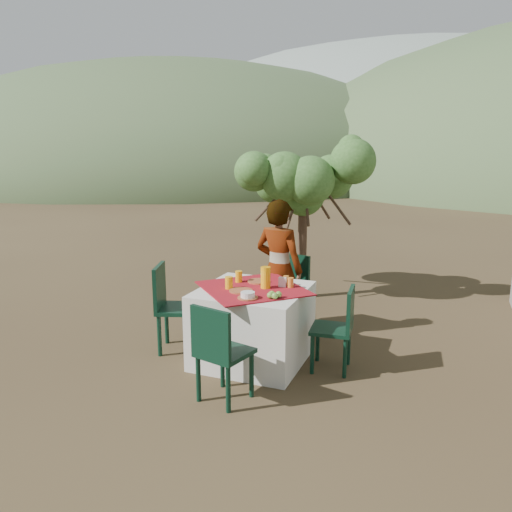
{
  "coord_description": "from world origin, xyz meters",
  "views": [
    {
      "loc": [
        1.44,
        -3.98,
        2.12
      ],
      "look_at": [
        -0.45,
        0.82,
        0.99
      ],
      "focal_mm": 35.0,
      "sensor_mm": 36.0,
      "label": 1
    }
  ],
  "objects_px": {
    "chair_left": "(171,303)",
    "juice_pitcher": "(266,277)",
    "chair_far": "(289,289)",
    "person": "(279,269)",
    "chair_near": "(219,349)",
    "shrub_tree": "(309,188)",
    "chair_right": "(339,325)",
    "table": "(253,324)"
  },
  "relations": [
    {
      "from": "chair_right",
      "to": "shrub_tree",
      "type": "bearing_deg",
      "value": -162.22
    },
    {
      "from": "person",
      "to": "juice_pitcher",
      "type": "xyz_separation_m",
      "value": [
        0.1,
        -0.68,
        0.08
      ]
    },
    {
      "from": "chair_left",
      "to": "chair_far",
      "type": "bearing_deg",
      "value": -61.68
    },
    {
      "from": "juice_pitcher",
      "to": "person",
      "type": "bearing_deg",
      "value": 98.02
    },
    {
      "from": "chair_far",
      "to": "chair_near",
      "type": "bearing_deg",
      "value": -74.5
    },
    {
      "from": "chair_right",
      "to": "table",
      "type": "bearing_deg",
      "value": -89.66
    },
    {
      "from": "chair_far",
      "to": "person",
      "type": "distance_m",
      "value": 0.4
    },
    {
      "from": "shrub_tree",
      "to": "chair_left",
      "type": "bearing_deg",
      "value": -108.49
    },
    {
      "from": "chair_left",
      "to": "shrub_tree",
      "type": "relative_size",
      "value": 0.47
    },
    {
      "from": "table",
      "to": "chair_left",
      "type": "height_order",
      "value": "chair_left"
    },
    {
      "from": "table",
      "to": "person",
      "type": "xyz_separation_m",
      "value": [
        0.02,
        0.72,
        0.41
      ]
    },
    {
      "from": "chair_right",
      "to": "juice_pitcher",
      "type": "distance_m",
      "value": 0.84
    },
    {
      "from": "shrub_tree",
      "to": "chair_right",
      "type": "bearing_deg",
      "value": -67.08
    },
    {
      "from": "juice_pitcher",
      "to": "chair_near",
      "type": "bearing_deg",
      "value": -93.41
    },
    {
      "from": "table",
      "to": "chair_right",
      "type": "distance_m",
      "value": 0.86
    },
    {
      "from": "table",
      "to": "juice_pitcher",
      "type": "relative_size",
      "value": 6.11
    },
    {
      "from": "juice_pitcher",
      "to": "shrub_tree",
      "type": "bearing_deg",
      "value": 95.43
    },
    {
      "from": "table",
      "to": "chair_right",
      "type": "xyz_separation_m",
      "value": [
        0.85,
        0.08,
        0.08
      ]
    },
    {
      "from": "chair_near",
      "to": "juice_pitcher",
      "type": "xyz_separation_m",
      "value": [
        0.06,
        0.95,
        0.39
      ]
    },
    {
      "from": "chair_far",
      "to": "juice_pitcher",
      "type": "distance_m",
      "value": 1.02
    },
    {
      "from": "chair_left",
      "to": "chair_right",
      "type": "distance_m",
      "value": 1.76
    },
    {
      "from": "chair_right",
      "to": "juice_pitcher",
      "type": "height_order",
      "value": "juice_pitcher"
    },
    {
      "from": "chair_near",
      "to": "person",
      "type": "height_order",
      "value": "person"
    },
    {
      "from": "chair_far",
      "to": "chair_right",
      "type": "xyz_separation_m",
      "value": [
        0.79,
        -0.9,
        -0.04
      ]
    },
    {
      "from": "shrub_tree",
      "to": "juice_pitcher",
      "type": "bearing_deg",
      "value": -84.57
    },
    {
      "from": "chair_far",
      "to": "chair_left",
      "type": "xyz_separation_m",
      "value": [
        -0.97,
        -1.06,
        0.02
      ]
    },
    {
      "from": "table",
      "to": "chair_far",
      "type": "distance_m",
      "value": 0.99
    },
    {
      "from": "table",
      "to": "juice_pitcher",
      "type": "bearing_deg",
      "value": 17.0
    },
    {
      "from": "table",
      "to": "juice_pitcher",
      "type": "xyz_separation_m",
      "value": [
        0.12,
        0.04,
        0.49
      ]
    },
    {
      "from": "chair_near",
      "to": "juice_pitcher",
      "type": "distance_m",
      "value": 1.03
    },
    {
      "from": "chair_far",
      "to": "table",
      "type": "bearing_deg",
      "value": -78.22
    },
    {
      "from": "table",
      "to": "chair_left",
      "type": "xyz_separation_m",
      "value": [
        -0.9,
        -0.07,
        0.13
      ]
    },
    {
      "from": "chair_right",
      "to": "juice_pitcher",
      "type": "xyz_separation_m",
      "value": [
        -0.73,
        -0.05,
        0.41
      ]
    },
    {
      "from": "table",
      "to": "person",
      "type": "relative_size",
      "value": 0.83
    },
    {
      "from": "chair_left",
      "to": "juice_pitcher",
      "type": "relative_size",
      "value": 4.35
    },
    {
      "from": "chair_near",
      "to": "chair_right",
      "type": "height_order",
      "value": "chair_near"
    },
    {
      "from": "chair_near",
      "to": "shrub_tree",
      "type": "distance_m",
      "value": 3.43
    },
    {
      "from": "person",
      "to": "juice_pitcher",
      "type": "distance_m",
      "value": 0.7
    },
    {
      "from": "table",
      "to": "chair_near",
      "type": "distance_m",
      "value": 0.92
    },
    {
      "from": "chair_left",
      "to": "person",
      "type": "bearing_deg",
      "value": -68.68
    },
    {
      "from": "person",
      "to": "juice_pitcher",
      "type": "relative_size",
      "value": 7.38
    },
    {
      "from": "chair_right",
      "to": "shrub_tree",
      "type": "xyz_separation_m",
      "value": [
        -0.95,
        2.25,
        1.1
      ]
    }
  ]
}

